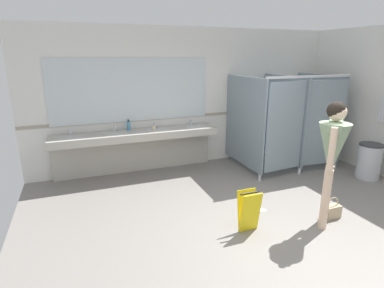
{
  "coord_description": "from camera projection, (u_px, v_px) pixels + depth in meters",
  "views": [
    {
      "loc": [
        -2.4,
        -3.02,
        2.29
      ],
      "look_at": [
        -0.82,
        1.09,
        1.02
      ],
      "focal_mm": 28.84,
      "sensor_mm": 36.0,
      "label": 1
    }
  ],
  "objects": [
    {
      "name": "trash_bin",
      "position": [
        369.0,
        161.0,
        5.89
      ],
      "size": [
        0.43,
        0.43,
        0.68
      ],
      "color": "#B7BABF",
      "rests_on": "ground_plane"
    },
    {
      "name": "wet_floor_sign",
      "position": [
        249.0,
        211.0,
        4.1
      ],
      "size": [
        0.28,
        0.19,
        0.57
      ],
      "color": "yellow",
      "rests_on": "ground_plane"
    },
    {
      "name": "soap_dispenser",
      "position": [
        129.0,
        126.0,
        5.99
      ],
      "size": [
        0.07,
        0.07,
        0.21
      ],
      "color": "teal",
      "rests_on": "vanity_counter"
    },
    {
      "name": "ground_plane",
      "position": [
        277.0,
        234.0,
        4.19
      ],
      "size": [
        6.82,
        6.62,
        0.1
      ],
      "primitive_type": "cube",
      "color": "gray"
    },
    {
      "name": "floor_drain_cover",
      "position": [
        262.0,
        210.0,
        4.72
      ],
      "size": [
        0.14,
        0.14,
        0.01
      ],
      "primitive_type": "cylinder",
      "color": "#B7BABF",
      "rests_on": "ground_plane"
    },
    {
      "name": "wall_back_tile_band",
      "position": [
        196.0,
        115.0,
        6.58
      ],
      "size": [
        6.82,
        0.01,
        0.06
      ],
      "primitive_type": "cube",
      "color": "#9E937F",
      "rests_on": "wall_back"
    },
    {
      "name": "handbag",
      "position": [
        332.0,
        211.0,
        4.48
      ],
      "size": [
        0.25,
        0.13,
        0.33
      ],
      "color": "tan",
      "rests_on": "ground_plane"
    },
    {
      "name": "wall_back",
      "position": [
        195.0,
        98.0,
        6.53
      ],
      "size": [
        6.82,
        0.12,
        2.84
      ],
      "primitive_type": "cube",
      "color": "silver",
      "rests_on": "ground_plane"
    },
    {
      "name": "person_standing",
      "position": [
        332.0,
        149.0,
        4.02
      ],
      "size": [
        0.57,
        0.57,
        1.73
      ],
      "color": "beige",
      "rests_on": "ground_plane"
    },
    {
      "name": "mirror_panel",
      "position": [
        132.0,
        90.0,
        5.95
      ],
      "size": [
        3.07,
        0.02,
        1.21
      ],
      "primitive_type": "cube",
      "color": "silver",
      "rests_on": "wall_back"
    },
    {
      "name": "bathroom_stalls",
      "position": [
        288.0,
        120.0,
        6.32
      ],
      "size": [
        1.91,
        1.48,
        1.93
      ],
      "color": "gray",
      "rests_on": "ground_plane"
    },
    {
      "name": "paper_cup",
      "position": [
        154.0,
        128.0,
        5.99
      ],
      "size": [
        0.07,
        0.07,
        0.08
      ],
      "primitive_type": "cylinder",
      "color": "beige",
      "rests_on": "vanity_counter"
    },
    {
      "name": "vanity_counter",
      "position": [
        137.0,
        142.0,
        6.05
      ],
      "size": [
        3.17,
        0.54,
        0.99
      ],
      "color": "#B2ADA3",
      "rests_on": "ground_plane"
    }
  ]
}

